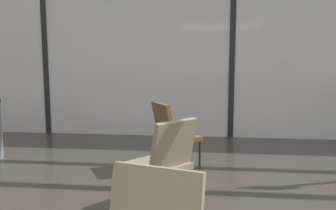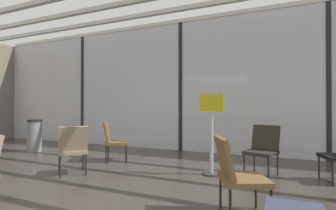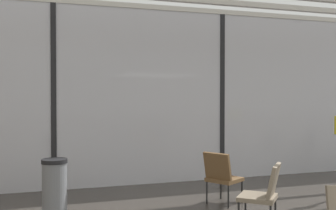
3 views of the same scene
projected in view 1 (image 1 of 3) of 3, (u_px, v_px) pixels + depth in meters
The scene contains 6 objects.
glass_curtain_wall at pixel (232, 40), 5.94m from camera, with size 14.00×0.08×3.55m, color silver.
window_mullion_0 at pixel (46, 41), 6.31m from camera, with size 0.10×0.12×3.55m, color black.
window_mullion_1 at pixel (232, 40), 5.94m from camera, with size 0.10×0.12×3.55m, color black.
parked_airplane at pixel (268, 40), 11.35m from camera, with size 13.84×4.26×4.26m.
lounge_chair_0 at pixel (164, 158), 3.10m from camera, with size 0.71×0.71×0.87m.
lounge_chair_3 at pixel (172, 131), 4.32m from camera, with size 0.70×0.68×0.87m.
Camera 1 is at (-0.50, -0.93, 1.38)m, focal length 35.51 mm.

